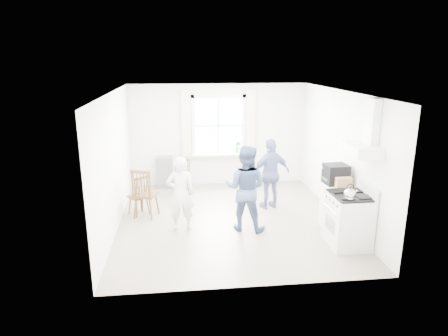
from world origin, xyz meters
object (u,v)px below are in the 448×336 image
Objects in this scene: gas_stove at (348,219)px; windsor_chair_c at (140,191)px; low_cabinet at (337,207)px; windsor_chair_a at (182,172)px; windsor_chair_b at (143,188)px; person_right at (271,174)px; stereo_stack at (336,174)px; person_mid at (245,188)px; person_left at (181,194)px.

windsor_chair_c is (-3.75, 1.83, 0.04)m from gas_stove.
low_cabinet is 3.99m from windsor_chair_c.
windsor_chair_b is at bearing -119.78° from windsor_chair_a.
person_right is at bearing 129.23° from low_cabinet.
stereo_stack is 1.57m from person_right.
windsor_chair_b is (-3.75, 0.94, 0.20)m from low_cabinet.
person_mid is at bearing 152.22° from gas_stove.
windsor_chair_a is 1.52m from windsor_chair_c.
stereo_stack is 0.51× the size of windsor_chair_c.
person_left is at bearing 161.15° from gas_stove.
person_right reaches higher than gas_stove.
stereo_stack reaches higher than gas_stove.
gas_stove reaches higher than low_cabinet.
person_left reaches higher than windsor_chair_b.
gas_stove is at bearing -25.98° from windsor_chair_c.
windsor_chair_c is 1.20m from person_left.
windsor_chair_a is at bearing 141.13° from low_cabinet.
gas_stove reaches higher than windsor_chair_a.
windsor_chair_a is 0.59× the size of person_right.
stereo_stack is 1.74m from person_mid.
windsor_chair_c is 0.52× the size of person_mid.
stereo_stack is at bearing 88.03° from gas_stove.
low_cabinet is at bearing 113.16° from person_right.
windsor_chair_a is (-2.94, 2.37, 0.11)m from low_cabinet.
person_left is (-2.92, 1.00, 0.24)m from gas_stove.
person_left is at bearing 17.16° from person_mid.
stereo_stack is at bearing 171.95° from person_left.
person_left reaches higher than gas_stove.
gas_stove is at bearing 174.29° from person_mid.
windsor_chair_b is (-3.68, 1.64, 0.16)m from gas_stove.
gas_stove is 4.20m from windsor_chair_a.
low_cabinet is at bearing -58.54° from stereo_stack.
windsor_chair_c is 0.60× the size of person_left.
windsor_chair_a is at bearing -39.53° from person_mid.
windsor_chair_b is at bearing -68.46° from windsor_chair_c.
windsor_chair_c is at bearing -2.38° from person_mid.
person_mid is 1.29m from person_right.
gas_stove is at bearing -95.68° from low_cabinet.
person_right is at bearing 129.65° from stereo_stack.
windsor_chair_a is 0.63× the size of person_left.
gas_stove is 1.24× the size of low_cabinet.
stereo_stack is at bearing -15.65° from windsor_chair_c.
person_right is (-0.95, 1.95, 0.30)m from gas_stove.
person_left is at bearing 175.62° from stereo_stack.
person_right is (1.91, -1.11, 0.22)m from windsor_chair_a.
person_right is (0.74, 1.06, -0.05)m from person_mid.
person_left is 0.93× the size of person_right.
stereo_stack is (0.03, 0.77, 0.60)m from gas_stove.
windsor_chair_a is 1.05× the size of windsor_chair_c.
person_left is 2.18m from person_right.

